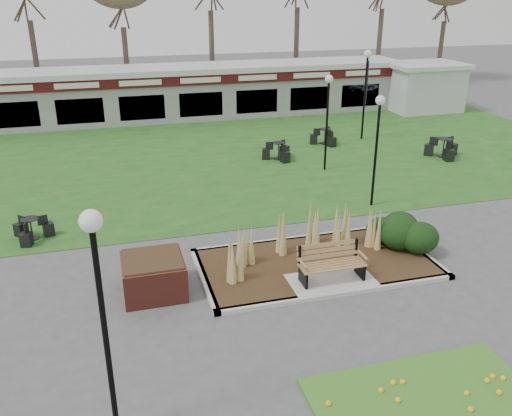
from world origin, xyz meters
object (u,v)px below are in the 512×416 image
object	(u,v)px
bistro_set_a	(32,232)
bistro_set_b	(325,139)
brick_planter	(154,275)
lamp_post_far_right	(328,102)
food_pavilion	(196,91)
bistro_set_c	(279,153)
lamp_post_near_left	(98,279)
lamp_post_mid_right	(366,75)
service_hut	(424,86)
patio_umbrella	(366,100)
bistro_set_d	(443,151)
lamp_post_near_right	(378,127)
park_bench	(331,262)

from	to	relation	value
bistro_set_a	bistro_set_b	xyz separation A→B (m)	(12.51, 7.42, 0.02)
brick_planter	lamp_post_far_right	world-z (taller)	lamp_post_far_right
food_pavilion	bistro_set_c	world-z (taller)	food_pavilion
lamp_post_near_left	lamp_post_mid_right	size ratio (longest dim) A/B	0.97
lamp_post_mid_right	bistro_set_b	distance (m)	3.59
bistro_set_a	food_pavilion	bearing A→B (deg)	62.89
service_hut	patio_umbrella	bearing A→B (deg)	-149.29
bistro_set_b	bistro_set_d	distance (m)	5.44
lamp_post_near_right	patio_umbrella	bearing A→B (deg)	65.24
food_pavilion	lamp_post_far_right	world-z (taller)	lamp_post_far_right
park_bench	patio_umbrella	world-z (taller)	patio_umbrella
service_hut	food_pavilion	bearing A→B (deg)	171.73
lamp_post_mid_right	bistro_set_a	bearing A→B (deg)	-151.97
food_pavilion	lamp_post_mid_right	xyz separation A→B (m)	(7.02, -7.11, 1.65)
food_pavilion	bistro_set_a	size ratio (longest dim) A/B	20.29
lamp_post_far_right	bistro_set_d	distance (m)	6.28
lamp_post_far_right	bistro_set_d	size ratio (longest dim) A/B	2.51
brick_planter	bistro_set_d	size ratio (longest dim) A/B	0.97
lamp_post_near_right	lamp_post_near_left	bearing A→B (deg)	-137.27
lamp_post_near_left	service_hut	bearing A→B (deg)	48.55
service_hut	lamp_post_near_right	world-z (taller)	lamp_post_near_right
bistro_set_b	patio_umbrella	distance (m)	4.14
brick_planter	lamp_post_mid_right	bearing A→B (deg)	46.08
brick_planter	lamp_post_near_right	distance (m)	9.02
lamp_post_far_right	patio_umbrella	size ratio (longest dim) A/B	1.61
patio_umbrella	brick_planter	bearing A→B (deg)	-132.16
service_hut	bistro_set_d	world-z (taller)	service_hut
bistro_set_a	bistro_set_d	xyz separation A→B (m)	(16.76, 4.03, 0.06)
lamp_post_mid_right	lamp_post_near_right	bearing A→B (deg)	-113.72
brick_planter	lamp_post_mid_right	xyz separation A→B (m)	(11.42, 11.85, 2.65)
bistro_set_b	bistro_set_a	bearing A→B (deg)	-149.32
brick_planter	patio_umbrella	world-z (taller)	patio_umbrella
bistro_set_c	park_bench	bearing A→B (deg)	-100.75
service_hut	lamp_post_near_left	world-z (taller)	lamp_post_near_left
food_pavilion	lamp_post_mid_right	size ratio (longest dim) A/B	5.73
bistro_set_a	bistro_set_b	bearing A→B (deg)	30.68
patio_umbrella	lamp_post_near_left	bearing A→B (deg)	-126.58
park_bench	brick_planter	xyz separation A→B (m)	(-4.40, 0.75, -0.11)
park_bench	lamp_post_near_left	xyz separation A→B (m)	(-5.49, -3.75, 2.44)
food_pavilion	lamp_post_near_right	bearing A→B (deg)	-77.16
lamp_post_mid_right	bistro_set_b	bearing A→B (deg)	-170.05
service_hut	bistro_set_c	xyz separation A→B (m)	(-11.51, -7.26, -1.18)
bistro_set_b	patio_umbrella	bearing A→B (deg)	35.74
patio_umbrella	service_hut	bearing A→B (deg)	30.71
lamp_post_far_right	brick_planter	bearing A→B (deg)	-134.78
brick_planter	bistro_set_a	bearing A→B (deg)	128.51
bistro_set_c	bistro_set_d	xyz separation A→B (m)	(7.14, -1.66, 0.03)
brick_planter	bistro_set_d	distance (m)	15.77
food_pavilion	bistro_set_c	bearing A→B (deg)	-77.81
service_hut	lamp_post_far_right	size ratio (longest dim) A/B	1.13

